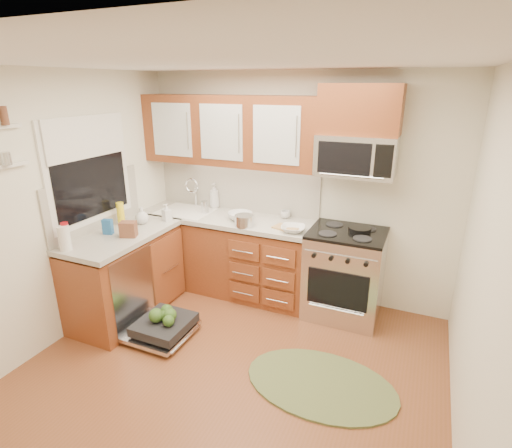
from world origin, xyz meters
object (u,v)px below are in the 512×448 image
at_px(cutting_board, 286,228).
at_px(bowl_b, 240,216).
at_px(bowl_a, 293,229).
at_px(cup, 285,214).
at_px(dishwasher, 161,327).
at_px(rug, 321,384).
at_px(sink, 186,221).
at_px(upper_cabinets, 229,131).
at_px(stock_pot, 244,221).
at_px(paper_towel_roll, 64,238).
at_px(microwave, 356,156).
at_px(range, 344,274).
at_px(skillet, 360,229).

xyz_separation_m(cutting_board, bowl_b, (-0.57, 0.07, 0.03)).
xyz_separation_m(bowl_a, cup, (-0.22, 0.38, 0.01)).
xyz_separation_m(dishwasher, rug, (1.62, -0.04, -0.09)).
relative_size(sink, bowl_b, 2.28).
distance_m(upper_cabinets, sink, 1.21).
distance_m(upper_cabinets, cup, 1.12).
distance_m(bowl_b, cup, 0.51).
height_order(rug, bowl_b, bowl_b).
bearing_deg(sink, upper_cabinets, 16.45).
height_order(rug, bowl_a, bowl_a).
height_order(upper_cabinets, rug, upper_cabinets).
xyz_separation_m(dishwasher, stock_pot, (0.48, 0.92, 0.89)).
bearing_deg(dishwasher, bowl_a, 43.83).
distance_m(dishwasher, paper_towel_roll, 1.24).
relative_size(cutting_board, bowl_a, 1.04).
relative_size(microwave, paper_towel_roll, 3.29).
height_order(sink, cup, cup).
bearing_deg(paper_towel_roll, sink, 76.34).
height_order(sink, bowl_a, bowl_a).
height_order(microwave, cup, microwave).
bearing_deg(bowl_a, rug, -58.73).
bearing_deg(cutting_board, bowl_b, 172.66).
distance_m(microwave, bowl_a, 0.96).
bearing_deg(range, upper_cabinets, 174.11).
bearing_deg(dishwasher, bowl_b, 72.66).
bearing_deg(rug, range, 93.93).
height_order(microwave, skillet, microwave).
height_order(range, bowl_a, bowl_a).
height_order(stock_pot, bowl_b, stock_pot).
height_order(cutting_board, bowl_a, bowl_a).
bearing_deg(upper_cabinets, range, -5.89).
bearing_deg(dishwasher, cup, 59.66).
bearing_deg(paper_towel_roll, stock_pot, 45.49).
relative_size(range, sink, 1.53).
bearing_deg(rug, skillet, 88.79).
distance_m(dishwasher, rug, 1.62).
xyz_separation_m(skillet, paper_towel_roll, (-2.39, -1.51, 0.07)).
distance_m(rug, stock_pot, 1.78).
xyz_separation_m(sink, bowl_b, (0.73, -0.02, 0.17)).
bearing_deg(paper_towel_roll, cup, 47.50).
relative_size(range, rug, 0.75).
distance_m(skillet, paper_towel_roll, 2.82).
height_order(sink, cutting_board, cutting_board).
bearing_deg(stock_pot, upper_cabinets, 134.08).
height_order(skillet, stock_pot, stock_pot).
height_order(skillet, cup, cup).
relative_size(rug, stock_pot, 6.18).
height_order(upper_cabinets, dishwasher, upper_cabinets).
bearing_deg(range, skillet, 29.22).
xyz_separation_m(sink, stock_pot, (0.87, -0.20, 0.19)).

